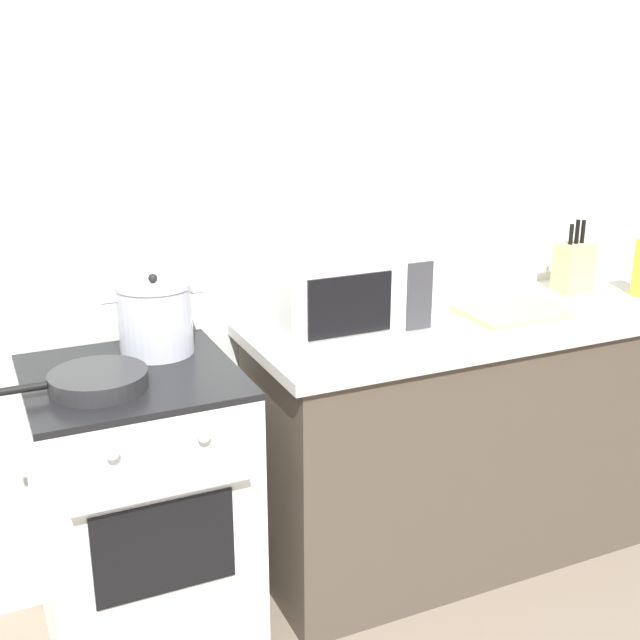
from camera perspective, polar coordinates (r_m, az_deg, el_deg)
The scene contains 9 objects.
back_wall at distance 2.83m, azimuth -2.23°, elevation 7.07°, with size 4.40×0.10×2.50m, color silver.
lower_cabinet_right at distance 3.09m, azimuth 10.98°, elevation -8.25°, with size 1.64×0.56×0.88m, color #4C4238.
countertop_right at distance 2.91m, azimuth 11.52°, elevation -0.11°, with size 1.70×0.60×0.04m, color beige.
stove at distance 2.61m, azimuth -12.44°, elevation -13.10°, with size 0.60×0.64×0.92m.
stock_pot at distance 2.52m, azimuth -11.49°, elevation 0.16°, with size 0.31×0.23×0.25m.
frying_pan at distance 2.31m, azimuth -15.45°, elevation -4.13°, with size 0.47×0.27×0.05m.
microwave at distance 2.64m, azimuth 1.53°, elevation 2.24°, with size 0.50×0.37×0.30m.
cutting_board at distance 2.95m, azimuth 13.38°, elevation 0.59°, with size 0.36×0.26×0.02m, color tan.
knife_block at distance 3.27m, azimuth 17.40°, elevation 3.58°, with size 0.13×0.10×0.28m.
Camera 1 is at (-0.75, -1.60, 1.80)m, focal length 45.53 mm.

